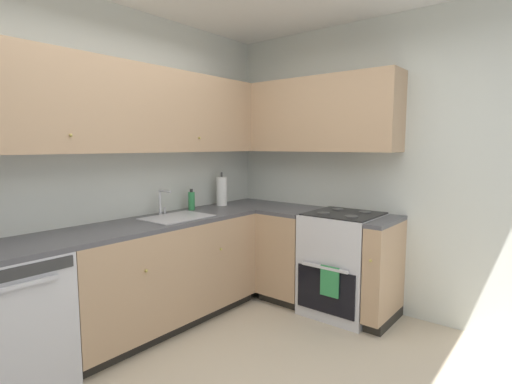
{
  "coord_description": "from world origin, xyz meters",
  "views": [
    {
      "loc": [
        -1.62,
        -1.39,
        1.53
      ],
      "look_at": [
        0.99,
        0.71,
        1.14
      ],
      "focal_mm": 27.6,
      "sensor_mm": 36.0,
      "label": 1
    }
  ],
  "objects_px": {
    "dishwasher": "(8,323)",
    "paper_towel_roll": "(222,191)",
    "oven_range": "(343,263)",
    "soap_bottle": "(191,201)"
  },
  "relations": [
    {
      "from": "dishwasher",
      "to": "paper_towel_roll",
      "type": "relative_size",
      "value": 2.48
    },
    {
      "from": "dishwasher",
      "to": "soap_bottle",
      "type": "height_order",
      "value": "soap_bottle"
    },
    {
      "from": "dishwasher",
      "to": "paper_towel_roll",
      "type": "xyz_separation_m",
      "value": [
        2.08,
        0.16,
        0.62
      ]
    },
    {
      "from": "dishwasher",
      "to": "oven_range",
      "type": "relative_size",
      "value": 0.83
    },
    {
      "from": "soap_bottle",
      "to": "oven_range",
      "type": "bearing_deg",
      "value": -60.8
    },
    {
      "from": "oven_range",
      "to": "paper_towel_roll",
      "type": "bearing_deg",
      "value": 103.78
    },
    {
      "from": "paper_towel_roll",
      "to": "oven_range",
      "type": "bearing_deg",
      "value": -76.22
    },
    {
      "from": "dishwasher",
      "to": "oven_range",
      "type": "height_order",
      "value": "oven_range"
    },
    {
      "from": "oven_range",
      "to": "paper_towel_roll",
      "type": "distance_m",
      "value": 1.41
    },
    {
      "from": "dishwasher",
      "to": "oven_range",
      "type": "bearing_deg",
      "value": -24.31
    }
  ]
}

